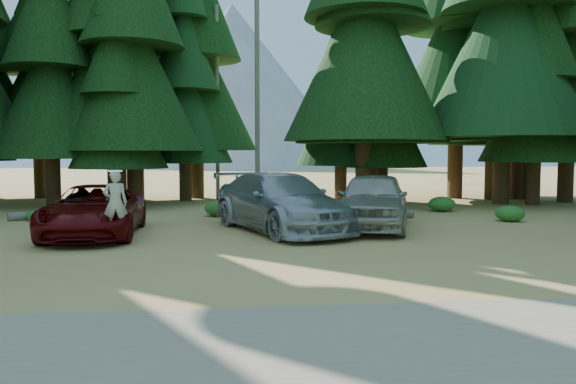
% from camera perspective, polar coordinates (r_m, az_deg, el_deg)
% --- Properties ---
extents(ground, '(160.00, 160.00, 0.00)m').
position_cam_1_polar(ground, '(13.68, -3.44, -6.28)').
color(ground, '#AC8649').
rests_on(ground, ground).
extents(gravel_strip, '(26.00, 3.50, 0.01)m').
position_cam_1_polar(gravel_strip, '(7.39, -1.15, -15.24)').
color(gravel_strip, gray).
rests_on(gravel_strip, ground).
extents(forest_belt_north, '(36.00, 7.00, 22.00)m').
position_cam_1_polar(forest_belt_north, '(28.56, -4.76, -0.92)').
color(forest_belt_north, black).
rests_on(forest_belt_north, ground).
extents(snag_front, '(0.24, 0.24, 12.00)m').
position_cam_1_polar(snag_front, '(28.21, -3.15, 11.24)').
color(snag_front, '#656051').
rests_on(snag_front, ground).
extents(snag_back, '(0.20, 0.20, 10.00)m').
position_cam_1_polar(snag_back, '(29.57, -7.21, 8.93)').
color(snag_back, '#656051').
rests_on(snag_back, ground).
extents(mountain_peak, '(48.00, 50.00, 28.00)m').
position_cam_1_polar(mountain_peak, '(102.22, -7.14, 9.73)').
color(mountain_peak, gray).
rests_on(mountain_peak, ground).
extents(red_pickup, '(2.74, 5.51, 1.50)m').
position_cam_1_polar(red_pickup, '(17.37, -19.07, -1.80)').
color(red_pickup, '#590709').
rests_on(red_pickup, ground).
extents(silver_minivan_center, '(4.68, 6.73, 1.81)m').
position_cam_1_polar(silver_minivan_center, '(17.54, -0.76, -1.02)').
color(silver_minivan_center, '#AAADB3').
rests_on(silver_minivan_center, ground).
extents(silver_minivan_right, '(3.74, 5.78, 1.83)m').
position_cam_1_polar(silver_minivan_right, '(18.28, 8.63, -0.83)').
color(silver_minivan_right, '#AAA697').
rests_on(silver_minivan_right, ground).
extents(frisbee_player, '(0.67, 0.49, 1.67)m').
position_cam_1_polar(frisbee_player, '(15.16, -17.14, -1.00)').
color(frisbee_player, beige).
rests_on(frisbee_player, ground).
extents(log_left, '(3.65, 2.53, 0.30)m').
position_cam_1_polar(log_left, '(22.92, -21.49, -2.02)').
color(log_left, '#656051').
rests_on(log_left, ground).
extents(log_mid, '(3.33, 2.46, 0.32)m').
position_cam_1_polar(log_mid, '(22.14, 7.86, -1.95)').
color(log_mid, '#656051').
rests_on(log_mid, ground).
extents(log_right, '(4.41, 1.32, 0.29)m').
position_cam_1_polar(log_right, '(22.73, 6.29, -1.83)').
color(log_right, '#656051').
rests_on(log_right, ground).
extents(shrub_far_left, '(0.92, 0.92, 0.51)m').
position_cam_1_polar(shrub_far_left, '(20.47, -17.52, -2.32)').
color(shrub_far_left, '#1F6923').
rests_on(shrub_far_left, ground).
extents(shrub_left, '(0.97, 0.97, 0.53)m').
position_cam_1_polar(shrub_left, '(22.39, -19.28, -1.80)').
color(shrub_left, '#1F6923').
rests_on(shrub_left, ground).
extents(shrub_center_left, '(1.11, 1.11, 0.61)m').
position_cam_1_polar(shrub_center_left, '(21.81, -7.03, -1.65)').
color(shrub_center_left, '#1F6923').
rests_on(shrub_center_left, ground).
extents(shrub_center_right, '(0.97, 0.97, 0.53)m').
position_cam_1_polar(shrub_center_right, '(23.12, -0.46, -1.40)').
color(shrub_center_right, '#1F6923').
rests_on(shrub_center_right, ground).
extents(shrub_right, '(0.95, 0.95, 0.52)m').
position_cam_1_polar(shrub_right, '(21.10, 4.22, -1.94)').
color(shrub_right, '#1F6923').
rests_on(shrub_right, ground).
extents(shrub_far_right, '(1.12, 1.12, 0.62)m').
position_cam_1_polar(shrub_far_right, '(24.27, 15.36, -1.18)').
color(shrub_far_right, '#1F6923').
rests_on(shrub_far_right, ground).
extents(shrub_edge_west, '(0.72, 0.72, 0.40)m').
position_cam_1_polar(shrub_edge_west, '(22.06, -24.21, -2.18)').
color(shrub_edge_west, '#1F6923').
rests_on(shrub_edge_west, ground).
extents(shrub_edge_east, '(1.03, 1.03, 0.56)m').
position_cam_1_polar(shrub_edge_east, '(21.50, 21.61, -2.04)').
color(shrub_edge_east, '#1F6923').
rests_on(shrub_edge_east, ground).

